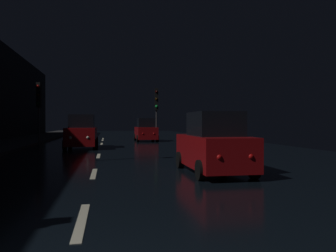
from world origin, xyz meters
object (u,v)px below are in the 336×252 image
(car_approaching_headlights, at_px, (82,133))
(car_parked_right_near, at_px, (213,145))
(traffic_light_far_left, at_px, (39,100))
(car_parked_right_far, at_px, (146,131))
(traffic_light_far_right, at_px, (156,103))

(car_approaching_headlights, distance_m, car_parked_right_near, 12.86)
(traffic_light_far_left, height_order, car_approaching_headlights, traffic_light_far_left)
(car_approaching_headlights, distance_m, car_parked_right_far, 9.03)
(car_approaching_headlights, bearing_deg, car_parked_right_near, 23.03)
(car_parked_right_far, height_order, car_parked_right_near, car_parked_right_far)
(car_parked_right_far, bearing_deg, car_approaching_headlights, 146.14)
(traffic_light_far_right, xyz_separation_m, car_parked_right_near, (-0.80, -18.20, -2.44))
(traffic_light_far_left, height_order, car_parked_right_near, traffic_light_far_left)
(car_parked_right_near, bearing_deg, traffic_light_far_right, -2.51)
(traffic_light_far_left, bearing_deg, car_parked_right_near, 37.45)
(traffic_light_far_right, distance_m, car_approaching_headlights, 8.95)
(traffic_light_far_right, xyz_separation_m, car_parked_right_far, (-0.80, 1.13, -2.41))
(traffic_light_far_left, relative_size, car_approaching_headlights, 1.09)
(car_approaching_headlights, bearing_deg, car_parked_right_far, 146.14)
(traffic_light_far_left, distance_m, car_approaching_headlights, 5.92)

